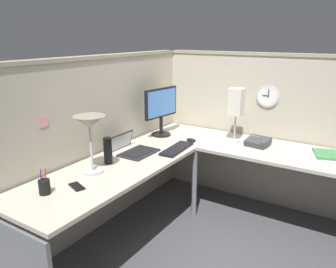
{
  "coord_description": "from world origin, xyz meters",
  "views": [
    {
      "loc": [
        -2.51,
        -1.22,
        1.75
      ],
      "look_at": [
        -0.06,
        0.33,
        0.88
      ],
      "focal_mm": 35.66,
      "sensor_mm": 36.0,
      "label": 1
    }
  ],
  "objects": [
    {
      "name": "ground_plane",
      "position": [
        0.0,
        0.0,
        0.0
      ],
      "size": [
        6.8,
        6.8,
        0.0
      ],
      "primitive_type": "plane",
      "color": "#47474C"
    },
    {
      "name": "cubicle_wall_back",
      "position": [
        -0.36,
        0.87,
        0.79
      ],
      "size": [
        2.57,
        0.12,
        1.58
      ],
      "color": "#B7AD99",
      "rests_on": "ground"
    },
    {
      "name": "cubicle_wall_right",
      "position": [
        0.87,
        -0.27,
        0.79
      ],
      "size": [
        0.12,
        2.37,
        1.58
      ],
      "color": "#B7AD99",
      "rests_on": "ground"
    },
    {
      "name": "desk",
      "position": [
        -0.15,
        -0.05,
        0.63
      ],
      "size": [
        2.35,
        2.15,
        0.73
      ],
      "color": "beige",
      "rests_on": "ground"
    },
    {
      "name": "monitor",
      "position": [
        0.3,
        0.64,
        1.02
      ],
      "size": [
        0.46,
        0.2,
        0.5
      ],
      "color": "black",
      "rests_on": "desk"
    },
    {
      "name": "laptop",
      "position": [
        -0.28,
        0.59,
        0.75
      ],
      "size": [
        0.34,
        0.38,
        0.22
      ],
      "color": "#232326",
      "rests_on": "desk"
    },
    {
      "name": "keyboard",
      "position": [
        -0.02,
        0.26,
        0.74
      ],
      "size": [
        0.44,
        0.17,
        0.02
      ],
      "primitive_type": "cube",
      "rotation": [
        0.0,
        0.0,
        0.06
      ],
      "color": "black",
      "rests_on": "desk"
    },
    {
      "name": "computer_mouse",
      "position": [
        0.27,
        0.27,
        0.75
      ],
      "size": [
        0.06,
        0.1,
        0.03
      ],
      "primitive_type": "ellipsoid",
      "color": "black",
      "rests_on": "desk"
    },
    {
      "name": "desk_lamp_dome",
      "position": [
        -0.8,
        0.55,
        1.09
      ],
      "size": [
        0.24,
        0.24,
        0.44
      ],
      "color": "#B7BABF",
      "rests_on": "desk"
    },
    {
      "name": "pen_cup",
      "position": [
        -1.24,
        0.55,
        0.78
      ],
      "size": [
        0.08,
        0.08,
        0.18
      ],
      "color": "black",
      "rests_on": "desk"
    },
    {
      "name": "cell_phone",
      "position": [
        -1.06,
        0.45,
        0.73
      ],
      "size": [
        0.11,
        0.16,
        0.01
      ],
      "primitive_type": "cube",
      "rotation": [
        0.0,
        0.0,
        -0.34
      ],
      "color": "black",
      "rests_on": "desk"
    },
    {
      "name": "thermos_flask",
      "position": [
        -0.6,
        0.57,
        0.84
      ],
      "size": [
        0.07,
        0.07,
        0.22
      ],
      "primitive_type": "cylinder",
      "color": "black",
      "rests_on": "desk"
    },
    {
      "name": "office_phone",
      "position": [
        0.49,
        -0.34,
        0.77
      ],
      "size": [
        0.21,
        0.23,
        0.11
      ],
      "color": "#38383D",
      "rests_on": "desk"
    },
    {
      "name": "book_stack",
      "position": [
        0.48,
        -0.93,
        0.75
      ],
      "size": [
        0.33,
        0.27,
        0.04
      ],
      "color": "silver",
      "rests_on": "desk"
    },
    {
      "name": "desk_lamp_paper",
      "position": [
        0.51,
        -0.09,
        1.11
      ],
      "size": [
        0.13,
        0.13,
        0.53
      ],
      "color": "#B7BABF",
      "rests_on": "desk"
    },
    {
      "name": "wall_clock",
      "position": [
        0.82,
        -0.3,
        1.15
      ],
      "size": [
        0.04,
        0.22,
        0.22
      ],
      "color": "#B7BABF"
    },
    {
      "name": "pinned_note_leftmost",
      "position": [
        0.26,
        0.82,
        1.03
      ],
      "size": [
        0.07,
        0.0,
        0.09
      ],
      "primitive_type": "cube",
      "color": "#99B7E5"
    },
    {
      "name": "pinned_note_middle",
      "position": [
        -1.0,
        0.82,
        1.13
      ],
      "size": [
        0.08,
        0.0,
        0.08
      ],
      "primitive_type": "cube",
      "color": "pink"
    }
  ]
}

